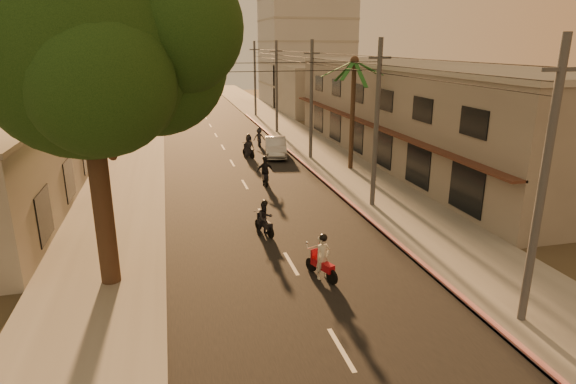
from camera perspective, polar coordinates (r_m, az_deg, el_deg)
name	(u,v)px	position (r m, az deg, el deg)	size (l,w,h in m)	color
ground	(304,287)	(18.31, 1.94, -11.14)	(160.00, 160.00, 0.00)	#383023
road	(232,163)	(36.80, -6.63, 3.43)	(10.00, 140.00, 0.02)	black
sidewalk_right	(326,157)	(38.44, 4.54, 4.16)	(5.00, 140.00, 0.12)	slate
sidewalk_left	(129,168)	(36.64, -18.34, 2.68)	(5.00, 140.00, 0.12)	slate
curb_stripe	(316,174)	(33.09, 3.33, 2.11)	(0.20, 60.00, 0.20)	red
shophouse_row	(416,112)	(38.56, 14.89, 9.11)	(8.80, 34.20, 7.30)	gray
distant_tower	(306,5)	(74.55, 2.11, 21.25)	(12.10, 12.10, 28.00)	#B7B5B2
broadleaf_tree	(97,50)	(17.76, -21.69, 15.35)	(9.60, 8.70, 12.10)	black
palm_tree	(354,67)	(33.91, 7.86, 14.43)	(5.00, 5.00, 8.20)	black
utility_poles	(312,74)	(37.12, 2.82, 13.84)	(1.20, 48.26, 9.00)	#38383A
filler_right	(313,90)	(63.50, 3.03, 12.02)	(8.00, 14.00, 6.00)	#A49F95
filler_left_near	(65,115)	(50.80, -24.96, 8.26)	(8.00, 14.00, 4.40)	#A49F95
filler_left_far	(90,86)	(68.35, -22.46, 11.56)	(8.00, 14.00, 7.00)	#A49F95
scooter_red	(322,259)	(18.59, 4.11, -7.88)	(1.01, 1.79, 1.85)	black
scooter_mid_a	(265,219)	(22.72, -2.77, -3.19)	(1.14, 1.70, 1.72)	black
scooter_mid_b	(265,172)	(30.75, -2.74, 2.39)	(1.11, 1.92, 1.89)	black
scooter_far_a	(249,147)	(38.44, -4.68, 5.36)	(1.19, 1.85, 1.87)	black
scooter_far_b	(259,138)	(42.64, -3.43, 6.44)	(1.15, 1.70, 1.67)	black
parked_car	(276,147)	(38.66, -1.48, 5.35)	(2.41, 4.86, 1.53)	#A4A6AD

